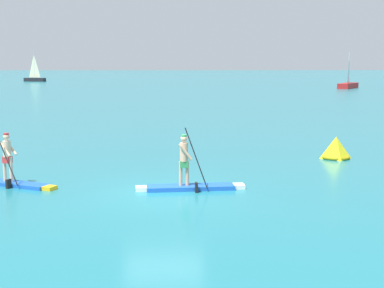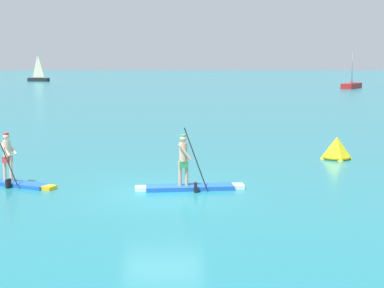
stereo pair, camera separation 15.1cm
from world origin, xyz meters
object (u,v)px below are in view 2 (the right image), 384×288
object	(u,v)px
paddleboarder_near_left	(11,175)
sailboat_right_horizon	(352,84)
paddleboarder_mid_center	(189,180)
sailboat_left_horizon	(38,77)
race_marker_buoy	(336,149)

from	to	relation	value
paddleboarder_near_left	sailboat_right_horizon	world-z (taller)	sailboat_right_horizon
paddleboarder_mid_center	sailboat_left_horizon	world-z (taller)	sailboat_left_horizon
paddleboarder_near_left	race_marker_buoy	size ratio (longest dim) A/B	2.66
race_marker_buoy	sailboat_left_horizon	world-z (taller)	sailboat_left_horizon
sailboat_right_horizon	sailboat_left_horizon	bearing A→B (deg)	94.64
paddleboarder_near_left	paddleboarder_mid_center	xyz separation A→B (m)	(5.89, -0.75, -0.04)
paddleboarder_mid_center	sailboat_right_horizon	size ratio (longest dim) A/B	0.61
paddleboarder_mid_center	race_marker_buoy	bearing A→B (deg)	36.31
sailboat_left_horizon	race_marker_buoy	bearing A→B (deg)	126.58
paddleboarder_near_left	sailboat_right_horizon	distance (m)	71.14
paddleboarder_mid_center	race_marker_buoy	distance (m)	8.39
sailboat_right_horizon	race_marker_buoy	bearing A→B (deg)	-165.07
paddleboarder_near_left	sailboat_right_horizon	xyz separation A→B (m)	(31.06, 64.00, 0.26)
paddleboarder_near_left	paddleboarder_mid_center	size ratio (longest dim) A/B	0.91
sailboat_left_horizon	paddleboarder_mid_center	bearing A→B (deg)	121.92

